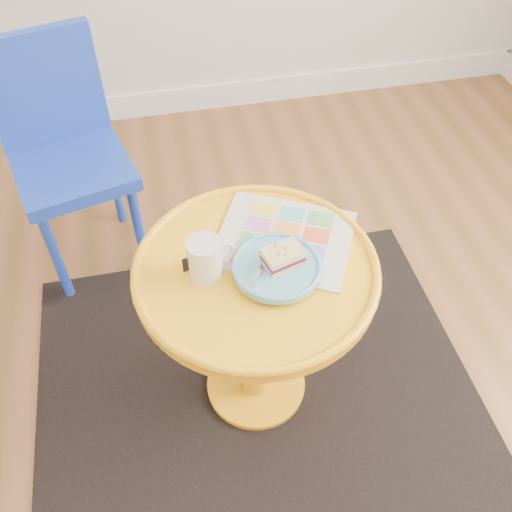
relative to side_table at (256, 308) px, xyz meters
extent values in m
cube|color=white|center=(-0.34, 1.53, -0.34)|extent=(4.00, 0.02, 0.12)
cube|color=black|center=(0.00, 0.00, -0.39)|extent=(1.30, 1.10, 0.01)
cylinder|color=#FFAB15|center=(0.00, 0.00, -0.38)|extent=(0.29, 0.29, 0.03)
cylinder|color=#FFAB15|center=(0.00, 0.00, -0.12)|extent=(0.09, 0.09, 0.50)
cylinder|color=#FFAB15|center=(0.00, 0.00, 0.14)|extent=(0.58, 0.58, 0.03)
cylinder|color=#1C3CB6|center=(-0.55, 0.49, -0.21)|extent=(0.03, 0.03, 0.36)
cylinder|color=#1C3CB6|center=(-0.28, 0.56, -0.21)|extent=(0.03, 0.03, 0.36)
cylinder|color=#1C3CB6|center=(-0.63, 0.76, -0.21)|extent=(0.03, 0.03, 0.36)
cylinder|color=#1C3CB6|center=(-0.35, 0.83, -0.21)|extent=(0.03, 0.03, 0.36)
cube|color=#1C3CB6|center=(-0.45, 0.66, 0.01)|extent=(0.43, 0.43, 0.05)
cube|color=#1C3CB6|center=(-0.49, 0.81, 0.21)|extent=(0.35, 0.12, 0.37)
cube|color=silver|center=(0.09, 0.08, 0.16)|extent=(0.41, 0.39, 0.01)
cylinder|color=white|center=(-0.12, 0.00, 0.21)|extent=(0.08, 0.08, 0.10)
torus|color=white|center=(-0.07, 0.01, 0.21)|extent=(0.06, 0.02, 0.06)
cylinder|color=#D1B78C|center=(-0.12, 0.00, 0.25)|extent=(0.07, 0.07, 0.01)
cylinder|color=#5FA7C9|center=(0.04, -0.03, 0.16)|extent=(0.08, 0.08, 0.01)
cylinder|color=#5FA7C9|center=(0.04, -0.03, 0.18)|extent=(0.21, 0.21, 0.02)
cube|color=#D3BC8C|center=(0.06, -0.02, 0.19)|extent=(0.10, 0.08, 0.01)
cube|color=maroon|center=(0.06, -0.02, 0.20)|extent=(0.10, 0.08, 0.01)
cube|color=#EADB8C|center=(0.06, -0.02, 0.22)|extent=(0.10, 0.08, 0.02)
cube|color=silver|center=(0.00, -0.04, 0.19)|extent=(0.07, 0.10, 0.00)
cube|color=silver|center=(0.04, 0.01, 0.18)|extent=(0.03, 0.04, 0.00)
camera|label=1|loc=(-0.19, -0.86, 1.16)|focal=40.00mm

